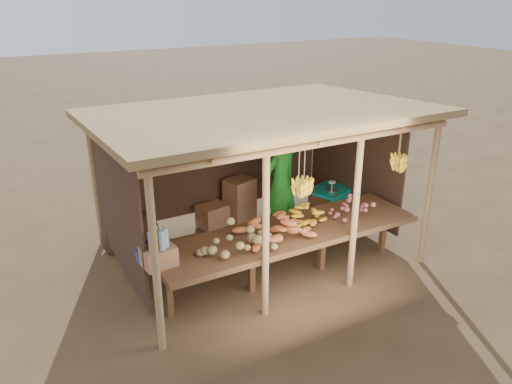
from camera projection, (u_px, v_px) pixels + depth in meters
ground at (256, 252)px, 8.06m from camera, size 60.00×60.00×0.00m
stall_structure at (258, 136)px, 7.40m from camera, size 4.70×3.50×2.43m
counter at (289, 235)px, 7.02m from camera, size 3.90×1.05×0.80m
potato_heap at (241, 236)px, 6.43m from camera, size 1.19×0.83×0.37m
sweet_potato_heap at (274, 225)px, 6.76m from camera, size 1.07×0.69×0.36m
onion_heap at (357, 205)px, 7.38m from camera, size 0.89×0.68×0.36m
banana_pile at (307, 213)px, 7.15m from camera, size 0.58×0.42×0.34m
tomato_basin at (154, 251)px, 6.24m from camera, size 0.45×0.45×0.23m
bottle_box at (158, 251)px, 6.05m from camera, size 0.42×0.35×0.50m
vendor at (280, 183)px, 8.27m from camera, size 0.80×0.65×1.92m
tarp_crate at (329, 204)px, 9.03m from camera, size 0.85×0.80×0.82m
carton_stack at (231, 205)px, 8.97m from camera, size 1.12×0.50×0.79m
burlap_sacks at (130, 231)px, 8.11m from camera, size 0.95×0.50×0.67m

